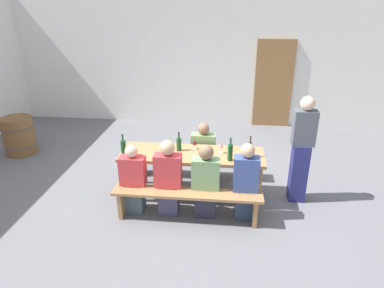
% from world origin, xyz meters
% --- Properties ---
extents(ground_plane, '(24.00, 24.00, 0.00)m').
position_xyz_m(ground_plane, '(0.00, 0.00, 0.00)').
color(ground_plane, slate).
extents(back_wall, '(14.00, 0.20, 3.20)m').
position_xyz_m(back_wall, '(0.00, 3.71, 1.60)').
color(back_wall, silver).
rests_on(back_wall, ground).
extents(wooden_door, '(0.90, 0.06, 2.10)m').
position_xyz_m(wooden_door, '(1.60, 3.57, 1.05)').
color(wooden_door, olive).
rests_on(wooden_door, ground).
extents(tasting_table, '(2.20, 0.71, 0.75)m').
position_xyz_m(tasting_table, '(0.00, 0.00, 0.67)').
color(tasting_table, '#9E7247').
rests_on(tasting_table, ground).
extents(bench_near, '(2.10, 0.30, 0.45)m').
position_xyz_m(bench_near, '(0.00, -0.66, 0.36)').
color(bench_near, '#9E7247').
rests_on(bench_near, ground).
extents(bench_far, '(2.10, 0.30, 0.45)m').
position_xyz_m(bench_far, '(0.00, 0.66, 0.36)').
color(bench_far, '#9E7247').
rests_on(bench_far, ground).
extents(wine_bottle_0, '(0.08, 0.08, 0.33)m').
position_xyz_m(wine_bottle_0, '(-1.02, -0.17, 0.87)').
color(wine_bottle_0, '#194723').
rests_on(wine_bottle_0, tasting_table).
extents(wine_bottle_1, '(0.08, 0.08, 0.31)m').
position_xyz_m(wine_bottle_1, '(-0.21, 0.08, 0.86)').
color(wine_bottle_1, '#194723').
rests_on(wine_bottle_1, tasting_table).
extents(wine_bottle_2, '(0.08, 0.08, 0.35)m').
position_xyz_m(wine_bottle_2, '(0.58, -0.20, 0.88)').
color(wine_bottle_2, '#194723').
rests_on(wine_bottle_2, tasting_table).
extents(wine_bottle_3, '(0.07, 0.07, 0.33)m').
position_xyz_m(wine_bottle_3, '(0.87, -0.05, 0.87)').
color(wine_bottle_3, '#332814').
rests_on(wine_bottle_3, tasting_table).
extents(wine_glass_0, '(0.06, 0.06, 0.19)m').
position_xyz_m(wine_glass_0, '(0.44, 0.05, 0.88)').
color(wine_glass_0, silver).
rests_on(wine_glass_0, tasting_table).
extents(wine_glass_1, '(0.07, 0.07, 0.17)m').
position_xyz_m(wine_glass_1, '(0.02, 0.15, 0.87)').
color(wine_glass_1, silver).
rests_on(wine_glass_1, tasting_table).
extents(wine_glass_2, '(0.06, 0.06, 0.18)m').
position_xyz_m(wine_glass_2, '(-0.36, -0.27, 0.87)').
color(wine_glass_2, silver).
rests_on(wine_glass_2, tasting_table).
extents(seated_guest_near_0, '(0.36, 0.24, 1.06)m').
position_xyz_m(seated_guest_near_0, '(-0.80, -0.51, 0.50)').
color(seated_guest_near_0, '#485763').
rests_on(seated_guest_near_0, ground).
extents(seated_guest_near_1, '(0.38, 0.24, 1.15)m').
position_xyz_m(seated_guest_near_1, '(-0.29, -0.51, 0.55)').
color(seated_guest_near_1, '#453F5E').
rests_on(seated_guest_near_1, ground).
extents(seated_guest_near_2, '(0.39, 0.24, 1.11)m').
position_xyz_m(seated_guest_near_2, '(0.25, -0.51, 0.53)').
color(seated_guest_near_2, '#2C2B3D').
rests_on(seated_guest_near_2, ground).
extents(seated_guest_near_3, '(0.35, 0.24, 1.15)m').
position_xyz_m(seated_guest_near_3, '(0.80, -0.51, 0.55)').
color(seated_guest_near_3, '#2B3951').
rests_on(seated_guest_near_3, ground).
extents(seated_guest_far_0, '(0.40, 0.24, 1.07)m').
position_xyz_m(seated_guest_far_0, '(0.14, 0.51, 0.50)').
color(seated_guest_far_0, '#27545F').
rests_on(seated_guest_far_0, ground).
extents(standing_host, '(0.33, 0.24, 1.67)m').
position_xyz_m(standing_host, '(1.64, 0.08, 0.82)').
color(standing_host, navy).
rests_on(standing_host, ground).
extents(wine_barrel, '(0.65, 0.65, 0.76)m').
position_xyz_m(wine_barrel, '(-3.68, 1.30, 0.38)').
color(wine_barrel, brown).
rests_on(wine_barrel, ground).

